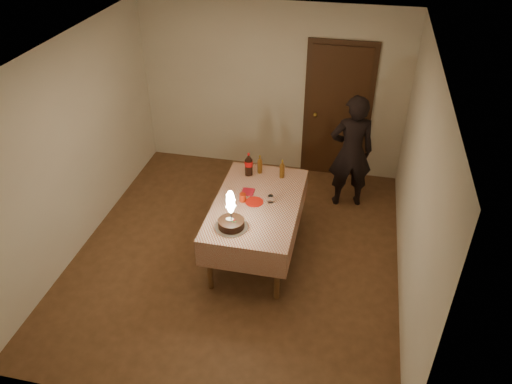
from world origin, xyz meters
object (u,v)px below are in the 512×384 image
red_cup (243,198)px  amber_bottle_left (260,165)px  cola_bottle (249,164)px  amber_bottle_right (282,169)px  red_plate (254,202)px  dining_table (257,209)px  clear_cup (271,199)px  birthday_cake (231,219)px  photographer (351,152)px

red_cup → amber_bottle_left: size_ratio=0.39×
red_cup → cola_bottle: (-0.06, 0.60, 0.10)m
amber_bottle_left → amber_bottle_right: size_ratio=1.00×
red_plate → cola_bottle: cola_bottle is taller
dining_table → amber_bottle_left: (-0.10, 0.67, 0.22)m
clear_cup → amber_bottle_left: bearing=112.8°
dining_table → birthday_cake: size_ratio=3.51×
dining_table → cola_bottle: bearing=111.7°
red_cup → clear_cup: red_cup is taller
dining_table → birthday_cake: (-0.18, -0.53, 0.21)m
red_cup → photographer: (1.21, 1.36, 0.02)m
red_cup → amber_bottle_left: bearing=84.1°
amber_bottle_left → cola_bottle: bearing=-149.3°
cola_bottle → amber_bottle_right: size_ratio=1.25×
red_cup → amber_bottle_left: 0.68m
red_plate → red_cup: red_cup is taller
dining_table → cola_bottle: (-0.24, 0.59, 0.26)m
red_plate → photographer: 1.72m
red_cup → cola_bottle: size_ratio=0.31×
amber_bottle_right → amber_bottle_left: bearing=171.3°
red_cup → clear_cup: bearing=8.6°
photographer → red_plate: bearing=-128.3°
dining_table → amber_bottle_left: 0.71m
red_plate → clear_cup: size_ratio=2.44×
birthday_cake → red_cup: bearing=89.5°
dining_table → red_cup: bearing=-177.1°
cola_bottle → photographer: (1.27, 0.76, -0.08)m
amber_bottle_right → red_plate: bearing=-110.0°
cola_bottle → photographer: 1.48m
cola_bottle → amber_bottle_right: (0.43, 0.03, -0.03)m
red_plate → cola_bottle: bearing=109.0°
dining_table → amber_bottle_right: size_ratio=6.75×
red_cup → clear_cup: 0.34m
amber_bottle_left → amber_bottle_right: bearing=-8.7°
birthday_cake → photographer: bearing=57.1°
dining_table → clear_cup: clear_cup is taller
amber_bottle_right → photographer: bearing=40.9°
birthday_cake → amber_bottle_right: 1.21m
cola_bottle → photographer: bearing=30.9°
dining_table → red_cup: red_cup is taller
red_cup → amber_bottle_right: size_ratio=0.39×
dining_table → cola_bottle: size_ratio=5.42×
red_plate → amber_bottle_right: bearing=70.0°
clear_cup → photographer: photographer is taller
clear_cup → cola_bottle: (-0.39, 0.55, 0.11)m
birthday_cake → red_cup: size_ratio=4.89×
birthday_cake → red_plate: birthday_cake is taller
red_cup → amber_bottle_left: amber_bottle_left is taller
birthday_cake → cola_bottle: bearing=92.9°
red_plate → photographer: size_ratio=0.13×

